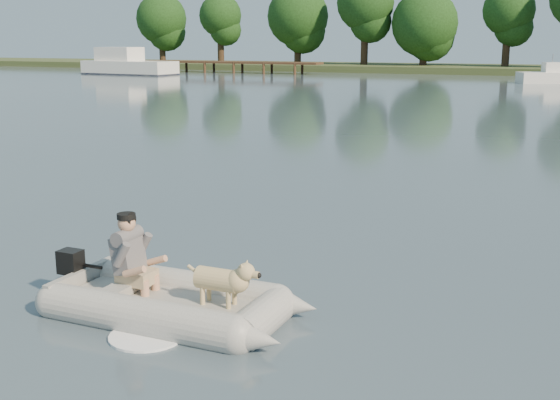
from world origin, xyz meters
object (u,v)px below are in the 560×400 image
at_px(cabin_cruiser, 129,61).
at_px(motorboat, 555,69).
at_px(man, 129,251).
at_px(dock, 228,67).
at_px(dog, 218,283).
at_px(dinghy, 172,273).

distance_m(cabin_cruiser, motorboat, 34.78).
bearing_deg(man, dock, 116.95).
bearing_deg(dog, man, 180.00).
xyz_separation_m(dog, motorboat, (1.55, 47.12, 0.53)).
height_order(man, cabin_cruiser, cabin_cruiser).
xyz_separation_m(dock, cabin_cruiser, (-6.32, -6.60, 0.66)).
xyz_separation_m(dinghy, cabin_cruiser, (-32.65, 45.91, 0.68)).
distance_m(man, motorboat, 47.18).
distance_m(man, dog, 1.17).
height_order(dinghy, cabin_cruiser, cabin_cruiser).
distance_m(dinghy, cabin_cruiser, 56.34).
relative_size(dog, cabin_cruiser, 0.09).
bearing_deg(dock, cabin_cruiser, -133.75).
distance_m(dinghy, dog, 0.56).
height_order(dock, cabin_cruiser, cabin_cruiser).
xyz_separation_m(dinghy, man, (-0.59, 0.05, 0.16)).
height_order(dinghy, man, man).
height_order(dock, dinghy, dinghy).
bearing_deg(dock, dinghy, -63.37).
distance_m(man, cabin_cruiser, 55.95).
relative_size(dinghy, dog, 4.84).
height_order(man, dog, man).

